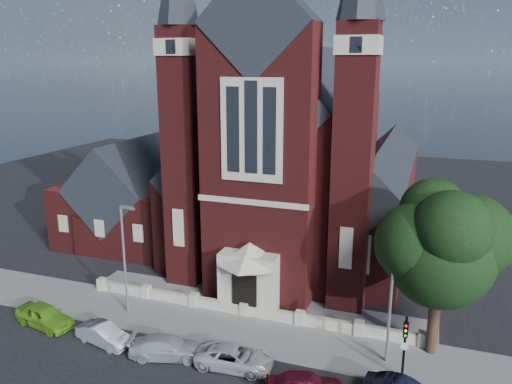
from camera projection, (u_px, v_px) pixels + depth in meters
ground at (280, 270)px, 43.15m from camera, size 120.00×120.00×0.00m
pavement_strip at (234, 330)px, 33.57m from camera, size 60.00×5.00×0.12m
forecourt_paving at (254, 303)px, 37.22m from camera, size 26.00×3.00×0.14m
forecourt_wall at (245, 316)px, 35.40m from camera, size 24.00×0.40×0.90m
church at (304, 161)px, 48.32m from camera, size 20.01×34.90×29.20m
parish_hall at (136, 200)px, 50.04m from camera, size 12.00×12.20×10.24m
street_tree at (443, 249)px, 28.84m from camera, size 6.40×6.60×10.70m
street_lamp_left at (125, 254)px, 34.51m from camera, size 1.16×0.22×8.09m
street_lamp_right at (393, 293)px, 28.69m from camera, size 1.16×0.22×8.09m
traffic_signal at (405, 341)px, 27.47m from camera, size 0.28×0.42×4.00m
car_lime_van at (45, 316)px, 33.85m from camera, size 4.74×2.56×1.53m
car_silver_a at (104, 335)px, 31.74m from camera, size 4.14×2.16×1.30m
car_silver_b at (167, 347)px, 30.30m from camera, size 4.92×3.07×1.33m
car_white_suv at (234, 358)px, 29.27m from camera, size 4.79×2.45×1.29m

